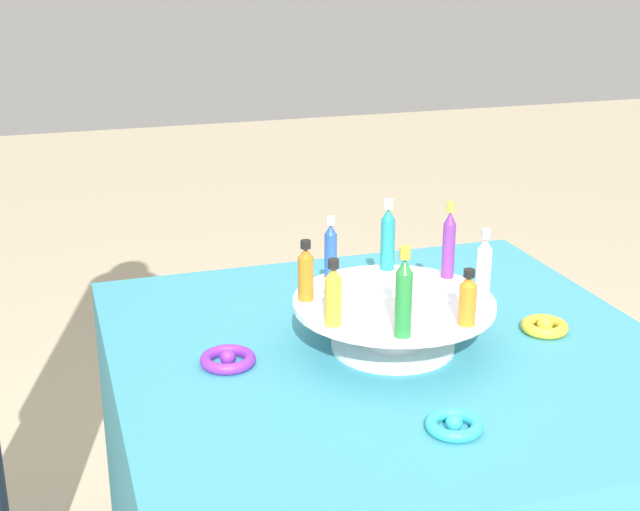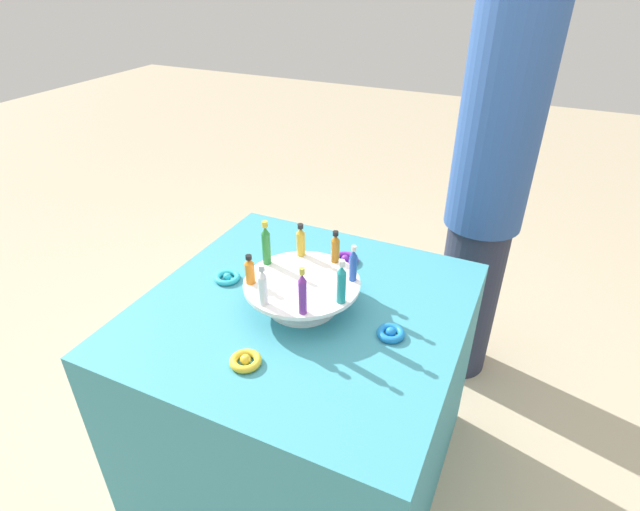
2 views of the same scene
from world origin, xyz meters
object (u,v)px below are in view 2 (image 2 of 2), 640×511
object	(u,v)px
bottle_gold	(301,241)
bottle_green	(266,244)
ribbon_bow_teal	(227,277)
ribbon_bow_blue	(391,333)
ribbon_bow_purple	(345,260)
bottle_purple	(302,293)
bottle_amber	(335,248)
bottle_blue	(353,265)
bottle_teal	(341,283)
ribbon_bow_gold	(246,361)
person_figure	(488,189)
bottle_clear	(263,287)
bottle_orange	(250,270)
display_stand	(302,290)

from	to	relation	value
bottle_gold	bottle_green	size ratio (longest dim) A/B	0.76
ribbon_bow_teal	ribbon_bow_blue	size ratio (longest dim) A/B	1.06
bottle_green	ribbon_bow_purple	bearing A→B (deg)	-34.17
bottle_purple	bottle_gold	xyz separation A→B (m)	(0.27, 0.14, -0.01)
bottle_gold	bottle_green	distance (m)	0.12
bottle_amber	bottle_green	world-z (taller)	bottle_green
bottle_blue	ribbon_bow_purple	size ratio (longest dim) A/B	1.24
bottle_teal	bottle_gold	xyz separation A→B (m)	(0.18, 0.21, -0.01)
bottle_amber	ribbon_bow_gold	distance (m)	0.45
bottle_gold	person_figure	distance (m)	0.83
bottle_purple	bottle_amber	bearing A→B (deg)	5.36
bottle_teal	bottle_clear	world-z (taller)	bottle_teal
bottle_blue	bottle_amber	xyz separation A→B (m)	(0.07, 0.09, -0.00)
bottle_teal	bottle_orange	distance (m)	0.28
bottle_gold	display_stand	bearing A→B (deg)	-152.14
bottle_gold	ribbon_bow_blue	xyz separation A→B (m)	(-0.15, -0.36, -0.13)
bottle_gold	bottle_green	xyz separation A→B (m)	(-0.09, 0.07, 0.02)
bottle_purple	bottle_blue	distance (m)	0.21
bottle_clear	person_figure	xyz separation A→B (m)	(0.96, -0.44, -0.01)
bottle_purple	bottle_teal	bearing A→B (deg)	-39.64
bottle_purple	bottle_amber	size ratio (longest dim) A/B	1.34
bottle_green	bottle_clear	bearing A→B (deg)	-152.14
bottle_purple	bottle_orange	xyz separation A→B (m)	(0.06, 0.20, -0.02)
ribbon_bow_gold	ribbon_bow_blue	xyz separation A→B (m)	(0.27, -0.31, 0.00)
display_stand	bottle_teal	bearing A→B (deg)	-107.14
bottle_purple	bottle_green	bearing A→B (deg)	50.36
ribbon_bow_teal	person_figure	world-z (taller)	person_figure
ribbon_bow_blue	person_figure	size ratio (longest dim) A/B	0.04
display_stand	bottle_blue	bearing A→B (deg)	-62.14
display_stand	bottle_orange	distance (m)	0.17
ribbon_bow_purple	bottle_orange	bearing A→B (deg)	156.68
ribbon_bow_gold	ribbon_bow_teal	bearing A→B (deg)	40.80
display_stand	person_figure	distance (m)	0.91
display_stand	bottle_teal	distance (m)	0.18
bottle_amber	person_figure	world-z (taller)	person_figure
display_stand	bottle_gold	size ratio (longest dim) A/B	3.14
bottle_clear	bottle_blue	bearing A→B (deg)	-39.64
bottle_orange	ribbon_bow_teal	bearing A→B (deg)	59.35
display_stand	bottle_orange	world-z (taller)	bottle_orange
ribbon_bow_blue	bottle_purple	bearing A→B (deg)	117.28
bottle_green	ribbon_bow_blue	xyz separation A→B (m)	(-0.07, -0.43, -0.15)
bottle_blue	bottle_green	size ratio (longest dim) A/B	0.79
bottle_amber	ribbon_bow_purple	bearing A→B (deg)	9.19
bottle_gold	ribbon_bow_purple	distance (m)	0.22
bottle_amber	ribbon_bow_gold	bearing A→B (deg)	171.37
bottle_green	ribbon_bow_teal	xyz separation A→B (m)	(-0.02, 0.14, -0.15)
bottle_blue	bottle_gold	bearing A→B (deg)	72.86
bottle_orange	display_stand	bearing A→B (deg)	-62.14
bottle_teal	ribbon_bow_blue	distance (m)	0.20
display_stand	bottle_clear	bearing A→B (deg)	162.86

